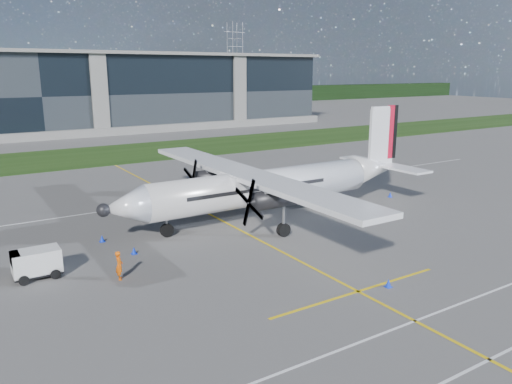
% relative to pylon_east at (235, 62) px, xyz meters
% --- Properties ---
extents(ground, '(400.00, 400.00, 0.00)m').
position_rel_pylon_east_xyz_m(ground, '(-85.00, -110.00, -15.00)').
color(ground, '#575552').
rests_on(ground, ground).
extents(grass_strip, '(400.00, 18.00, 0.04)m').
position_rel_pylon_east_xyz_m(grass_strip, '(-85.00, -102.00, -14.98)').
color(grass_strip, '#1A360E').
rests_on(grass_strip, ground).
extents(terminal_building, '(120.00, 20.00, 15.00)m').
position_rel_pylon_east_xyz_m(terminal_building, '(-85.00, -70.00, -7.50)').
color(terminal_building, black).
rests_on(terminal_building, ground).
extents(tree_line, '(400.00, 6.00, 6.00)m').
position_rel_pylon_east_xyz_m(tree_line, '(-85.00, -10.00, -12.00)').
color(tree_line, black).
rests_on(tree_line, ground).
extents(pylon_east, '(9.00, 4.60, 30.00)m').
position_rel_pylon_east_xyz_m(pylon_east, '(0.00, 0.00, 0.00)').
color(pylon_east, gray).
rests_on(pylon_east, ground).
extents(yellow_taxiway_centerline, '(0.20, 70.00, 0.01)m').
position_rel_pylon_east_xyz_m(yellow_taxiway_centerline, '(-82.00, -140.00, -14.99)').
color(yellow_taxiway_centerline, yellow).
rests_on(yellow_taxiway_centerline, ground).
extents(white_lane_line, '(90.00, 0.15, 0.01)m').
position_rel_pylon_east_xyz_m(white_lane_line, '(-85.00, -164.00, -14.99)').
color(white_lane_line, white).
rests_on(white_lane_line, ground).
extents(turboprop_aircraft, '(28.44, 29.49, 8.85)m').
position_rel_pylon_east_xyz_m(turboprop_aircraft, '(-77.90, -141.44, -10.58)').
color(turboprop_aircraft, white).
rests_on(turboprop_aircraft, ground).
extents(baggage_tug, '(2.88, 1.73, 1.73)m').
position_rel_pylon_east_xyz_m(baggage_tug, '(-96.80, -144.33, -14.14)').
color(baggage_tug, silver).
rests_on(baggage_tug, ground).
extents(ground_crew_person, '(0.75, 0.93, 2.01)m').
position_rel_pylon_east_xyz_m(ground_crew_person, '(-92.74, -147.21, -14.00)').
color(ground_crew_person, '#F25907').
rests_on(ground_crew_person, ground).
extents(safety_cone_stbdwing, '(0.36, 0.36, 0.50)m').
position_rel_pylon_east_xyz_m(safety_cone_stbdwing, '(-79.77, -127.17, -14.75)').
color(safety_cone_stbdwing, '#0C2ED9').
rests_on(safety_cone_stbdwing, ground).
extents(safety_cone_nose_stbd, '(0.36, 0.36, 0.50)m').
position_rel_pylon_east_xyz_m(safety_cone_nose_stbd, '(-91.78, -139.98, -14.75)').
color(safety_cone_nose_stbd, '#0C2ED9').
rests_on(safety_cone_nose_stbd, ground).
extents(safety_cone_nose_port, '(0.36, 0.36, 0.50)m').
position_rel_pylon_east_xyz_m(safety_cone_nose_port, '(-90.65, -143.60, -14.75)').
color(safety_cone_nose_port, '#0C2ED9').
rests_on(safety_cone_nose_port, ground).
extents(safety_cone_portwing, '(0.36, 0.36, 0.50)m').
position_rel_pylon_east_xyz_m(safety_cone_portwing, '(-80.13, -156.48, -14.75)').
color(safety_cone_portwing, '#0C2ED9').
rests_on(safety_cone_portwing, ground).
extents(safety_cone_tail, '(0.36, 0.36, 0.50)m').
position_rel_pylon_east_xyz_m(safety_cone_tail, '(-64.37, -141.87, -14.75)').
color(safety_cone_tail, '#0C2ED9').
rests_on(safety_cone_tail, ground).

